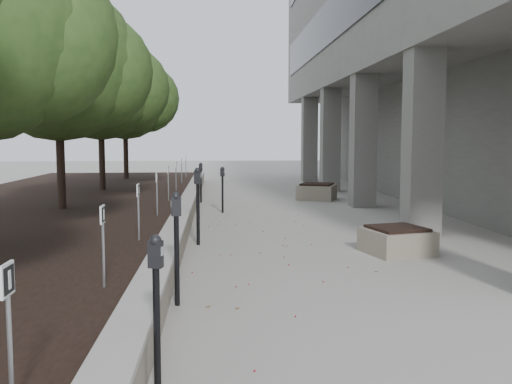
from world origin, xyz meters
name	(u,v)px	position (x,y,z in m)	size (l,w,h in m)	color
ground	(312,330)	(0.00, 0.00, 0.00)	(90.00, 90.00, 0.00)	gray
retaining_wall	(187,208)	(-1.82, 9.00, 0.25)	(0.39, 26.00, 0.50)	gray
planting_bed	(45,211)	(-5.50, 9.00, 0.20)	(7.00, 26.00, 0.40)	black
crabapple_tree_3	(58,95)	(-4.80, 8.00, 3.12)	(4.60, 4.00, 5.44)	#2C4B1D
crabapple_tree_4	(101,106)	(-4.80, 13.00, 3.12)	(4.60, 4.00, 5.44)	#2C4B1D
crabapple_tree_5	(125,113)	(-4.80, 18.00, 3.12)	(4.60, 4.00, 5.44)	#2C4B1D
parking_sign_1	(10,338)	(-2.35, -2.50, 0.88)	(0.04, 0.22, 0.96)	black
parking_sign_2	(103,246)	(-2.35, 0.50, 0.88)	(0.04, 0.22, 0.96)	black
parking_sign_3	(139,212)	(-2.35, 3.50, 0.88)	(0.04, 0.22, 0.96)	black
parking_sign_4	(157,194)	(-2.35, 6.50, 0.88)	(0.04, 0.22, 0.96)	black
parking_sign_5	(168,183)	(-2.35, 9.50, 0.88)	(0.04, 0.22, 0.96)	black
parking_sign_6	(176,176)	(-2.35, 12.50, 0.88)	(0.04, 0.22, 0.96)	black
parking_sign_7	(182,170)	(-2.35, 15.50, 0.88)	(0.04, 0.22, 0.96)	black
parking_sign_8	(186,166)	(-2.35, 18.50, 0.88)	(0.04, 0.22, 0.96)	black
parking_meter_1	(157,313)	(-1.55, -1.39, 0.67)	(0.13, 0.09, 1.33)	black
parking_meter_2	(177,249)	(-1.55, 1.05, 0.73)	(0.14, 0.10, 1.45)	black
parking_meter_3	(198,206)	(-1.41, 5.12, 0.77)	(0.15, 0.11, 1.54)	black
parking_meter_4	(223,190)	(-0.88, 9.87, 0.65)	(0.13, 0.09, 1.30)	black
parking_meter_5	(201,182)	(-1.55, 12.50, 0.65)	(0.13, 0.09, 1.30)	black
planter_front	(397,240)	(2.25, 4.02, 0.25)	(1.07, 1.07, 0.50)	gray
planter_back	(317,191)	(2.37, 13.08, 0.28)	(1.20, 1.20, 0.56)	gray
berry_scatter	(265,245)	(-0.10, 5.00, 0.01)	(3.30, 14.10, 0.02)	maroon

